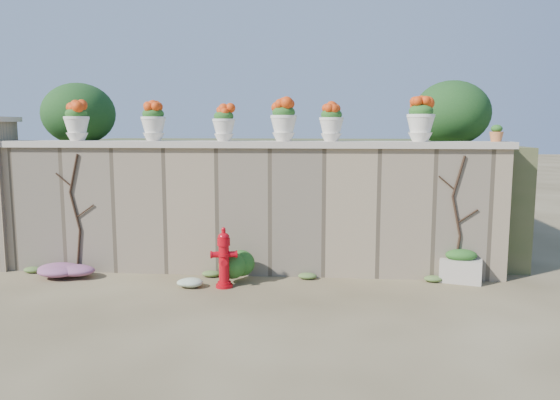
# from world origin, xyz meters

# --- Properties ---
(ground) EXTENTS (80.00, 80.00, 0.00)m
(ground) POSITION_xyz_m (0.00, 0.00, 0.00)
(ground) COLOR brown
(ground) RESTS_ON ground
(stone_wall) EXTENTS (8.00, 0.40, 2.00)m
(stone_wall) POSITION_xyz_m (0.00, 1.80, 1.00)
(stone_wall) COLOR gray
(stone_wall) RESTS_ON ground
(wall_cap) EXTENTS (8.10, 0.52, 0.10)m
(wall_cap) POSITION_xyz_m (0.00, 1.80, 2.05)
(wall_cap) COLOR #BAB09D
(wall_cap) RESTS_ON stone_wall
(raised_fill) EXTENTS (9.00, 6.00, 2.00)m
(raised_fill) POSITION_xyz_m (0.00, 5.00, 1.00)
(raised_fill) COLOR #384C23
(raised_fill) RESTS_ON ground
(back_shrub_left) EXTENTS (1.30, 1.30, 1.10)m
(back_shrub_left) POSITION_xyz_m (-3.20, 3.00, 2.55)
(back_shrub_left) COLOR #143814
(back_shrub_left) RESTS_ON raised_fill
(back_shrub_right) EXTENTS (1.30, 1.30, 1.10)m
(back_shrub_right) POSITION_xyz_m (3.40, 3.00, 2.55)
(back_shrub_right) COLOR #143814
(back_shrub_right) RESTS_ON raised_fill
(vine_left) EXTENTS (0.60, 0.04, 1.91)m
(vine_left) POSITION_xyz_m (-2.67, 1.58, 0.99)
(vine_left) COLOR black
(vine_left) RESTS_ON ground
(vine_right) EXTENTS (0.60, 0.04, 1.91)m
(vine_right) POSITION_xyz_m (3.23, 1.58, 0.99)
(vine_right) COLOR black
(vine_right) RESTS_ON ground
(fire_hydrant) EXTENTS (0.38, 0.27, 0.88)m
(fire_hydrant) POSITION_xyz_m (-0.20, 0.98, 0.44)
(fire_hydrant) COLOR #B40611
(fire_hydrant) RESTS_ON ground
(planter_box) EXTENTS (0.67, 0.50, 0.50)m
(planter_box) POSITION_xyz_m (3.31, 1.55, 0.23)
(planter_box) COLOR #BAB09D
(planter_box) RESTS_ON ground
(green_shrub) EXTENTS (0.64, 0.58, 0.61)m
(green_shrub) POSITION_xyz_m (-0.12, 1.25, 0.30)
(green_shrub) COLOR #1E5119
(green_shrub) RESTS_ON ground
(magenta_clump) EXTENTS (1.02, 0.68, 0.27)m
(magenta_clump) POSITION_xyz_m (-2.64, 1.26, 0.14)
(magenta_clump) COLOR #C126AA
(magenta_clump) RESTS_ON ground
(white_flowers) EXTENTS (0.46, 0.36, 0.16)m
(white_flowers) POSITION_xyz_m (-0.66, 0.96, 0.08)
(white_flowers) COLOR white
(white_flowers) RESTS_ON ground
(urn_pot_0) EXTENTS (0.39, 0.39, 0.62)m
(urn_pot_0) POSITION_xyz_m (-2.69, 1.80, 2.40)
(urn_pot_0) COLOR white
(urn_pot_0) RESTS_ON wall_cap
(urn_pot_1) EXTENTS (0.39, 0.39, 0.61)m
(urn_pot_1) POSITION_xyz_m (-1.44, 1.80, 2.40)
(urn_pot_1) COLOR white
(urn_pot_1) RESTS_ON wall_cap
(urn_pot_2) EXTENTS (0.35, 0.35, 0.56)m
(urn_pot_2) POSITION_xyz_m (-0.32, 1.80, 2.37)
(urn_pot_2) COLOR white
(urn_pot_2) RESTS_ON wall_cap
(urn_pot_3) EXTENTS (0.41, 0.41, 0.64)m
(urn_pot_3) POSITION_xyz_m (0.61, 1.80, 2.42)
(urn_pot_3) COLOR white
(urn_pot_3) RESTS_ON wall_cap
(urn_pot_4) EXTENTS (0.37, 0.37, 0.58)m
(urn_pot_4) POSITION_xyz_m (1.34, 1.80, 2.39)
(urn_pot_4) COLOR white
(urn_pot_4) RESTS_ON wall_cap
(urn_pot_5) EXTENTS (0.42, 0.42, 0.66)m
(urn_pot_5) POSITION_xyz_m (2.68, 1.80, 2.43)
(urn_pot_5) COLOR white
(urn_pot_5) RESTS_ON wall_cap
(terracotta_pot) EXTENTS (0.20, 0.20, 0.24)m
(terracotta_pot) POSITION_xyz_m (3.80, 1.80, 2.21)
(terracotta_pot) COLOR #C7723D
(terracotta_pot) RESTS_ON wall_cap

